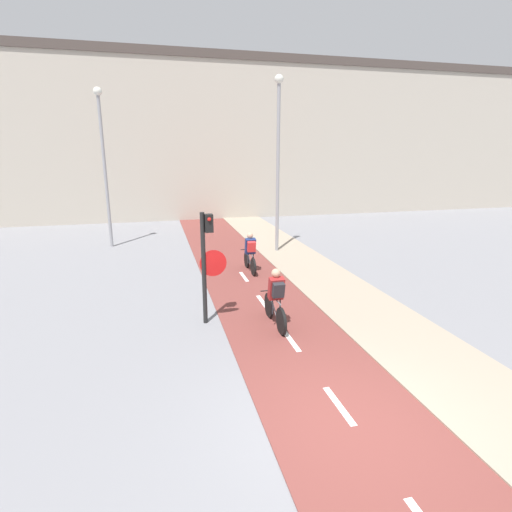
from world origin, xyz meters
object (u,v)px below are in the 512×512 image
cyclist_near (276,299)px  street_lamp_sidewalk (278,148)px  traffic_light_pole (207,255)px  street_lamp_far (103,153)px  cyclist_far (250,253)px

cyclist_near → street_lamp_sidewalk: bearing=72.7°
traffic_light_pole → street_lamp_sidewalk: (3.89, 6.77, 2.59)m
cyclist_near → traffic_light_pole: bearing=157.8°
street_lamp_far → cyclist_far: (5.25, -5.48, -3.49)m
cyclist_near → cyclist_far: cyclist_near is taller
street_lamp_far → street_lamp_sidewalk: bearing=-21.2°
street_lamp_sidewalk → cyclist_near: 8.58m
traffic_light_pole → cyclist_near: size_ratio=1.65×
street_lamp_far → cyclist_near: (4.78, -10.16, -3.48)m
traffic_light_pole → cyclist_near: 2.00m
street_lamp_far → cyclist_near: size_ratio=4.00×
traffic_light_pole → street_lamp_sidewalk: bearing=60.1°
street_lamp_far → cyclist_near: street_lamp_far is taller
cyclist_near → cyclist_far: (0.47, 4.68, -0.01)m
street_lamp_far → street_lamp_sidewalk: (7.09, -2.75, 0.17)m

